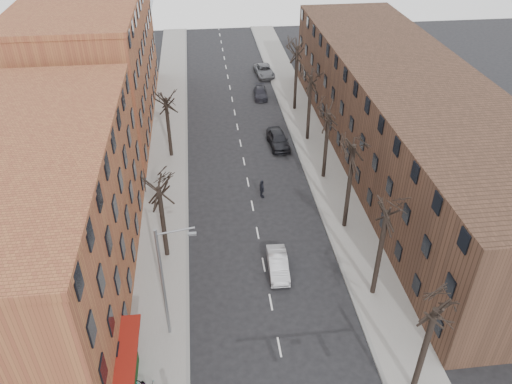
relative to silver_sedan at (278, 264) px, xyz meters
name	(u,v)px	position (x,y,z in m)	size (l,w,h in m)	color
sidewalk_left	(168,151)	(-9.00, 19.83, -0.62)	(4.00, 90.00, 0.15)	gray
sidewalk_right	(312,143)	(7.00, 19.83, -0.62)	(4.00, 90.00, 0.15)	gray
building_left_near	(32,228)	(-17.00, -0.17, 5.31)	(12.00, 26.00, 12.00)	brown
building_left_far	(94,64)	(-17.00, 28.83, 6.31)	(12.00, 28.00, 14.00)	brown
building_right	(405,119)	(15.00, 14.83, 4.31)	(12.00, 50.00, 10.00)	#462E21
tree_right_b	(372,293)	(6.60, -3.17, -0.69)	(5.20, 5.20, 10.80)	black
tree_right_c	(344,226)	(6.60, 4.83, -0.69)	(5.20, 5.20, 11.60)	black
tree_right_d	(323,177)	(6.60, 12.83, -0.69)	(5.20, 5.20, 10.00)	black
tree_right_e	(307,139)	(6.60, 20.83, -0.69)	(5.20, 5.20, 10.80)	black
tree_right_f	(294,109)	(6.60, 28.83, -0.69)	(5.20, 5.20, 11.60)	black
tree_left_a	(168,255)	(-8.60, 2.83, -0.69)	(5.20, 5.20, 9.50)	black
tree_left_b	(172,156)	(-8.60, 18.83, -0.69)	(5.20, 5.20, 9.50)	black
streetlight	(165,280)	(-8.03, -5.17, 4.32)	(2.45, 0.22, 9.03)	slate
silver_sedan	(278,264)	(0.00, 0.00, 0.00)	(1.46, 4.19, 1.38)	#B1B2B8
parked_car_near	(278,139)	(3.08, 19.70, 0.16)	(2.00, 4.97, 1.69)	black
parked_car_mid	(260,93)	(2.80, 33.10, -0.08)	(1.70, 4.19, 1.22)	black
parked_car_far	(264,71)	(4.30, 40.68, 0.03)	(2.40, 5.21, 1.45)	slate
pedestrian_crossing	(262,189)	(0.04, 10.12, 0.23)	(1.08, 0.45, 1.85)	black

